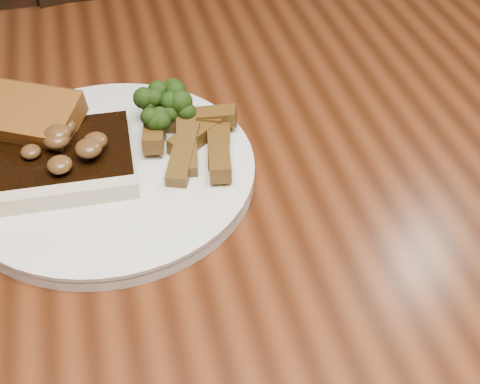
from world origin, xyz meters
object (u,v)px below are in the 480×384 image
object	(u,v)px
steak	(53,163)
potato_wedges	(176,146)
dining_table	(236,272)
chair_far	(160,103)
plate	(109,173)
garlic_bread	(24,132)

from	to	relation	value
steak	potato_wedges	size ratio (longest dim) A/B	1.49
dining_table	steak	size ratio (longest dim) A/B	10.76
chair_far	plate	size ratio (longest dim) A/B	2.94
chair_far	potato_wedges	size ratio (longest dim) A/B	8.36
chair_far	garlic_bread	xyz separation A→B (m)	(-0.18, -0.48, 0.32)
chair_far	garlic_bread	bearing A→B (deg)	56.38
plate	garlic_bread	size ratio (longest dim) A/B	2.46
plate	potato_wedges	size ratio (longest dim) A/B	2.85
dining_table	chair_far	world-z (taller)	chair_far
chair_far	garlic_bread	distance (m)	0.60
garlic_bread	steak	bearing A→B (deg)	-35.91
steak	garlic_bread	bearing A→B (deg)	118.02
plate	garlic_bread	xyz separation A→B (m)	(-0.08, 0.06, 0.02)
dining_table	chair_far	size ratio (longest dim) A/B	1.92
chair_far	plate	xyz separation A→B (m)	(-0.11, -0.54, 0.30)
steak	chair_far	bearing A→B (deg)	75.88
steak	potato_wedges	world-z (taller)	potato_wedges
plate	garlic_bread	distance (m)	0.10
chair_far	steak	distance (m)	0.64
dining_table	garlic_bread	size ratio (longest dim) A/B	13.86
plate	steak	xyz separation A→B (m)	(-0.05, 0.01, 0.02)
dining_table	steak	distance (m)	0.21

